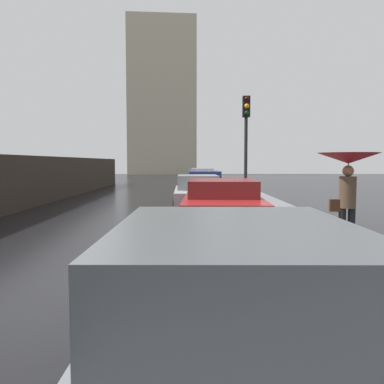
{
  "coord_description": "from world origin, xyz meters",
  "views": [
    {
      "loc": [
        2.12,
        -4.85,
        1.83
      ],
      "look_at": [
        2.19,
        6.95,
        0.97
      ],
      "focal_mm": 38.4,
      "sensor_mm": 36.0,
      "label": 1
    }
  ],
  "objects_px": {
    "car_grey_far_ahead": "(235,332)",
    "pedestrian_with_umbrella_near": "(348,170)",
    "car_silver_far_lane": "(198,194)",
    "traffic_light": "(246,131)",
    "car_white_behind_camera": "(202,179)",
    "car_red_near_kerb": "(222,206)",
    "car_blue_mid_road": "(203,185)"
  },
  "relations": [
    {
      "from": "car_silver_far_lane",
      "to": "car_white_behind_camera",
      "type": "bearing_deg",
      "value": 86.55
    },
    {
      "from": "pedestrian_with_umbrella_near",
      "to": "traffic_light",
      "type": "relative_size",
      "value": 0.46
    },
    {
      "from": "car_red_near_kerb",
      "to": "traffic_light",
      "type": "height_order",
      "value": "traffic_light"
    },
    {
      "from": "car_blue_mid_road",
      "to": "car_silver_far_lane",
      "type": "xyz_separation_m",
      "value": [
        -0.36,
        -4.63,
        -0.04
      ]
    },
    {
      "from": "car_blue_mid_road",
      "to": "car_grey_far_ahead",
      "type": "height_order",
      "value": "car_grey_far_ahead"
    },
    {
      "from": "car_blue_mid_road",
      "to": "car_white_behind_camera",
      "type": "bearing_deg",
      "value": 86.39
    },
    {
      "from": "car_red_near_kerb",
      "to": "car_white_behind_camera",
      "type": "height_order",
      "value": "car_white_behind_camera"
    },
    {
      "from": "car_silver_far_lane",
      "to": "pedestrian_with_umbrella_near",
      "type": "xyz_separation_m",
      "value": [
        2.79,
        -6.86,
        0.98
      ]
    },
    {
      "from": "car_white_behind_camera",
      "to": "car_silver_far_lane",
      "type": "xyz_separation_m",
      "value": [
        -0.55,
        -11.77,
        -0.05
      ]
    },
    {
      "from": "car_grey_far_ahead",
      "to": "car_silver_far_lane",
      "type": "height_order",
      "value": "car_grey_far_ahead"
    },
    {
      "from": "car_grey_far_ahead",
      "to": "pedestrian_with_umbrella_near",
      "type": "relative_size",
      "value": 2.29
    },
    {
      "from": "car_white_behind_camera",
      "to": "traffic_light",
      "type": "xyz_separation_m",
      "value": [
        1.22,
        -11.57,
        2.23
      ]
    },
    {
      "from": "pedestrian_with_umbrella_near",
      "to": "traffic_light",
      "type": "height_order",
      "value": "traffic_light"
    },
    {
      "from": "car_grey_far_ahead",
      "to": "car_silver_far_lane",
      "type": "distance_m",
      "value": 12.23
    },
    {
      "from": "car_blue_mid_road",
      "to": "car_grey_far_ahead",
      "type": "xyz_separation_m",
      "value": [
        -0.36,
        -16.86,
        -0.01
      ]
    },
    {
      "from": "car_silver_far_lane",
      "to": "traffic_light",
      "type": "bearing_deg",
      "value": 5.63
    },
    {
      "from": "traffic_light",
      "to": "car_silver_far_lane",
      "type": "bearing_deg",
      "value": -173.59
    },
    {
      "from": "car_red_near_kerb",
      "to": "traffic_light",
      "type": "bearing_deg",
      "value": 78.13
    },
    {
      "from": "car_blue_mid_road",
      "to": "car_grey_far_ahead",
      "type": "distance_m",
      "value": 16.86
    },
    {
      "from": "traffic_light",
      "to": "car_grey_far_ahead",
      "type": "bearing_deg",
      "value": -98.08
    },
    {
      "from": "car_blue_mid_road",
      "to": "car_white_behind_camera",
      "type": "xyz_separation_m",
      "value": [
        0.19,
        7.14,
        0.0
      ]
    },
    {
      "from": "car_red_near_kerb",
      "to": "car_blue_mid_road",
      "type": "xyz_separation_m",
      "value": [
        -0.16,
        9.38,
        -0.01
      ]
    },
    {
      "from": "car_silver_far_lane",
      "to": "traffic_light",
      "type": "xyz_separation_m",
      "value": [
        1.77,
        0.2,
        2.28
      ]
    },
    {
      "from": "car_white_behind_camera",
      "to": "pedestrian_with_umbrella_near",
      "type": "distance_m",
      "value": 18.78
    },
    {
      "from": "car_grey_far_ahead",
      "to": "traffic_light",
      "type": "bearing_deg",
      "value": 82.57
    },
    {
      "from": "car_grey_far_ahead",
      "to": "pedestrian_with_umbrella_near",
      "type": "distance_m",
      "value": 6.12
    },
    {
      "from": "traffic_light",
      "to": "car_blue_mid_road",
      "type": "bearing_deg",
      "value": 107.62
    },
    {
      "from": "car_red_near_kerb",
      "to": "pedestrian_with_umbrella_near",
      "type": "height_order",
      "value": "pedestrian_with_umbrella_near"
    },
    {
      "from": "car_red_near_kerb",
      "to": "traffic_light",
      "type": "relative_size",
      "value": 1.08
    },
    {
      "from": "traffic_light",
      "to": "car_red_near_kerb",
      "type": "bearing_deg",
      "value": -104.19
    },
    {
      "from": "car_red_near_kerb",
      "to": "car_silver_far_lane",
      "type": "xyz_separation_m",
      "value": [
        -0.52,
        4.75,
        -0.05
      ]
    },
    {
      "from": "car_white_behind_camera",
      "to": "traffic_light",
      "type": "bearing_deg",
      "value": -79.95
    }
  ]
}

